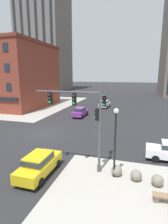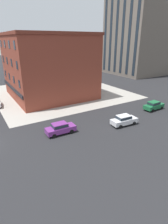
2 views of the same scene
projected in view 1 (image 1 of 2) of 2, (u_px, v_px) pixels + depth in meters
name	position (u px, v px, depth m)	size (l,w,h in m)	color
ground_plane	(44.00, 133.00, 23.34)	(320.00, 320.00, 0.00)	#262628
sidewalk_far_corner	(13.00, 103.00, 47.62)	(32.00, 32.00, 0.02)	#A8A399
traffic_signal_main	(88.00, 115.00, 13.68)	(5.35, 2.09, 6.90)	#4C4C51
bollard_sphere_curb_a	(117.00, 171.00, 13.45)	(0.80, 0.80, 0.80)	gray
bollard_sphere_curb_b	(136.00, 175.00, 12.82)	(0.80, 0.80, 0.80)	gray
bollard_sphere_curb_c	(158.00, 180.00, 12.20)	(0.80, 0.80, 0.80)	gray
street_lamp_corner_near	(115.00, 135.00, 12.68)	(0.36, 0.36, 5.20)	black
car_main_northbound_near	(105.00, 104.00, 40.95)	(2.15, 4.52, 1.68)	silver
car_main_southbound_near	(80.00, 112.00, 32.22)	(1.99, 4.45, 1.68)	#7A3389
car_cross_eastbound	(103.00, 98.00, 50.94)	(2.02, 4.46, 1.68)	#1E6B3D
car_parked_curb	(39.00, 164.00, 13.46)	(1.92, 4.41, 1.68)	gold
storefront_block_near_corner	(8.00, 75.00, 42.62)	(18.96, 17.96, 14.49)	brown
residential_tower_skyline_left	(44.00, 25.00, 80.99)	(20.37, 19.53, 58.43)	#70665B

